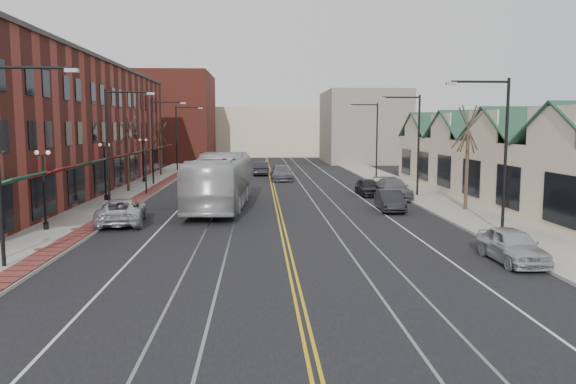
{
  "coord_description": "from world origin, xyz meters",
  "views": [
    {
      "loc": [
        -1.27,
        -22.48,
        5.74
      ],
      "look_at": [
        0.34,
        8.9,
        2.0
      ],
      "focal_mm": 35.0,
      "sensor_mm": 36.0,
      "label": 1
    }
  ],
  "objects": [
    {
      "name": "tree_left_far",
      "position": [
        -12.5,
        42.0,
        3.28
      ],
      "size": [
        1.66,
        1.28,
        6.02
      ],
      "color": "#382B21",
      "rests_on": "sidewalk_left"
    },
    {
      "name": "lamppost_l_1",
      "position": [
        -12.8,
        8.0,
        2.2
      ],
      "size": [
        0.84,
        0.28,
        4.27
      ],
      "color": "black",
      "rests_on": "sidewalk_left"
    },
    {
      "name": "parked_car_d",
      "position": [
        7.66,
        22.86,
        0.71
      ],
      "size": [
        1.8,
        4.22,
        1.42
      ],
      "primitive_type": "imported",
      "rotation": [
        0.0,
        0.0,
        0.03
      ],
      "color": "black",
      "rests_on": "ground"
    },
    {
      "name": "sidewalk_left",
      "position": [
        -12.0,
        20.0,
        0.07
      ],
      "size": [
        4.0,
        120.0,
        0.15
      ],
      "primitive_type": "cube",
      "color": "gray",
      "rests_on": "ground"
    },
    {
      "name": "streetlight_l_1",
      "position": [
        -11.05,
        16.0,
        5.03
      ],
      "size": [
        3.33,
        0.25,
        8.0
      ],
      "color": "black",
      "rests_on": "sidewalk_left"
    },
    {
      "name": "building_right",
      "position": [
        18.0,
        20.0,
        2.3
      ],
      "size": [
        8.0,
        36.0,
        4.6
      ],
      "primitive_type": "cube",
      "color": "beige",
      "rests_on": "ground"
    },
    {
      "name": "tree_right_mid",
      "position": [
        12.5,
        14.0,
        3.75
      ],
      "size": [
        1.9,
        1.46,
        6.93
      ],
      "color": "#382B21",
      "rests_on": "sidewalk_right"
    },
    {
      "name": "parked_suv",
      "position": [
        -9.3,
        10.26,
        0.77
      ],
      "size": [
        3.28,
        5.83,
        1.54
      ],
      "primitive_type": "imported",
      "rotation": [
        0.0,
        0.0,
        3.28
      ],
      "color": "#B5B6BC",
      "rests_on": "ground"
    },
    {
      "name": "transit_bus",
      "position": [
        -3.96,
        16.15,
        1.9
      ],
      "size": [
        4.0,
        13.79,
        3.79
      ],
      "primitive_type": "imported",
      "rotation": [
        0.0,
        0.0,
        3.08
      ],
      "color": "#B9BABC",
      "rests_on": "ground"
    },
    {
      "name": "manhole_far",
      "position": [
        -11.2,
        8.0,
        0.16
      ],
      "size": [
        0.6,
        0.6,
        0.02
      ],
      "primitive_type": "cylinder",
      "color": "#592D19",
      "rests_on": "sidewalk_left"
    },
    {
      "name": "traffic_signal",
      "position": [
        -10.6,
        24.0,
        2.35
      ],
      "size": [
        0.18,
        0.15,
        3.8
      ],
      "color": "black",
      "rests_on": "sidewalk_left"
    },
    {
      "name": "backdrop_left",
      "position": [
        -16.0,
        70.0,
        7.0
      ],
      "size": [
        14.0,
        18.0,
        14.0
      ],
      "primitive_type": "cube",
      "color": "maroon",
      "rests_on": "ground"
    },
    {
      "name": "tree_left_near",
      "position": [
        -12.5,
        26.0,
        3.51
      ],
      "size": [
        1.78,
        1.37,
        6.48
      ],
      "color": "#382B21",
      "rests_on": "sidewalk_left"
    },
    {
      "name": "streetlight_l_3",
      "position": [
        -11.05,
        48.0,
        5.03
      ],
      "size": [
        3.33,
        0.25,
        8.0
      ],
      "color": "black",
      "rests_on": "sidewalk_left"
    },
    {
      "name": "streetlight_r_2",
      "position": [
        11.05,
        38.0,
        5.03
      ],
      "size": [
        3.33,
        0.25,
        8.0
      ],
      "color": "black",
      "rests_on": "sidewalk_right"
    },
    {
      "name": "streetlight_l_2",
      "position": [
        -11.05,
        32.0,
        5.03
      ],
      "size": [
        3.33,
        0.25,
        8.0
      ],
      "color": "black",
      "rests_on": "sidewalk_left"
    },
    {
      "name": "ground",
      "position": [
        0.0,
        0.0,
        0.0
      ],
      "size": [
        160.0,
        160.0,
        0.0
      ],
      "primitive_type": "plane",
      "color": "black",
      "rests_on": "ground"
    },
    {
      "name": "lamppost_l_2",
      "position": [
        -12.8,
        20.0,
        2.2
      ],
      "size": [
        0.84,
        0.28,
        4.27
      ],
      "color": "black",
      "rests_on": "sidewalk_left"
    },
    {
      "name": "streetlight_r_0",
      "position": [
        11.05,
        6.0,
        5.03
      ],
      "size": [
        3.33,
        0.25,
        8.0
      ],
      "color": "black",
      "rests_on": "sidewalk_right"
    },
    {
      "name": "streetlight_l_0",
      "position": [
        -11.05,
        0.0,
        5.03
      ],
      "size": [
        3.33,
        0.25,
        8.0
      ],
      "color": "black",
      "rests_on": "sidewalk_left"
    },
    {
      "name": "parked_car_b",
      "position": [
        7.5,
        14.47,
        0.71
      ],
      "size": [
        1.7,
        4.35,
        1.41
      ],
      "primitive_type": "imported",
      "rotation": [
        0.0,
        0.0,
        -0.05
      ],
      "color": "black",
      "rests_on": "ground"
    },
    {
      "name": "streetlight_r_1",
      "position": [
        11.05,
        22.0,
        5.03
      ],
      "size": [
        3.33,
        0.25,
        8.0
      ],
      "color": "black",
      "rests_on": "sidewalk_right"
    },
    {
      "name": "distant_car_far",
      "position": [
        -7.8,
        54.65,
        0.71
      ],
      "size": [
        2.19,
        4.37,
        1.43
      ],
      "primitive_type": "imported",
      "rotation": [
        0.0,
        0.0,
        3.26
      ],
      "color": "#9E9FA5",
      "rests_on": "ground"
    },
    {
      "name": "backdrop_mid",
      "position": [
        0.0,
        85.0,
        4.5
      ],
      "size": [
        22.0,
        14.0,
        9.0
      ],
      "primitive_type": "cube",
      "color": "beige",
      "rests_on": "ground"
    },
    {
      "name": "building_left",
      "position": [
        -19.0,
        27.0,
        5.5
      ],
      "size": [
        10.0,
        50.0,
        11.0
      ],
      "primitive_type": "cube",
      "color": "maroon",
      "rests_on": "ground"
    },
    {
      "name": "distant_car_right",
      "position": [
        1.05,
        36.09,
        0.79
      ],
      "size": [
        2.36,
        5.51,
        1.58
      ],
      "primitive_type": "imported",
      "rotation": [
        0.0,
        0.0,
        0.03
      ],
      "color": "#5B5C62",
      "rests_on": "ground"
    },
    {
      "name": "parked_car_c",
      "position": [
        9.14,
        20.66,
        0.79
      ],
      "size": [
        2.35,
        5.5,
        1.58
      ],
      "primitive_type": "imported",
      "rotation": [
        0.0,
        0.0,
        0.03
      ],
      "color": "#5D5C63",
      "rests_on": "ground"
    },
    {
      "name": "manhole_mid",
      "position": [
        -11.2,
        3.0,
        0.16
      ],
      "size": [
        0.6,
        0.6,
        0.02
      ],
      "primitive_type": "cylinder",
      "color": "#592D19",
      "rests_on": "sidewalk_left"
    },
    {
      "name": "distant_car_left",
      "position": [
        -1.04,
        42.37,
        0.77
      ],
      "size": [
        1.83,
        4.76,
        1.55
      ],
      "primitive_type": "imported",
      "rotation": [
        0.0,
        0.0,
        3.1
      ],
      "color": "#232429",
      "rests_on": "ground"
    },
    {
      "name": "sidewalk_right",
      "position": [
        12.0,
        20.0,
        0.07
      ],
      "size": [
        4.0,
        120.0,
        0.15
      ],
      "primitive_type": "cube",
      "color": "gray",
      "rests_on": "ground"
    },
    {
      "name": "backdrop_right",
      "position": [
        15.0,
        65.0,
        5.5
      ],
      "size": [
        12.0,
        16.0,
        11.0
      ],
      "primitive_type": "cube",
      "color": "slate",
      "rests_on": "ground"
    },
    {
      "name": "lamppost_l_3",
      "position": [
        -12.8,
        34.0,
        2.2
      ],
      "size": [
        0.84,
        0.28,
        4.27
      ],
      "color": "black",
      "rests_on": "sidewalk_left"
    },
    {
      "name": "parked_car_a",
      "position": [
        9.3,
        0.07,
        0.73
      ],
      "size": [
        1.78,
        4.33,
        1.47
      ],
      "primitive_type": "imported",
      "rotation": [
        0.0,
        0.0,
        0.01
      ],
      "color": "#A9ACB0",
      "rests_on": "ground"
    }
  ]
}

